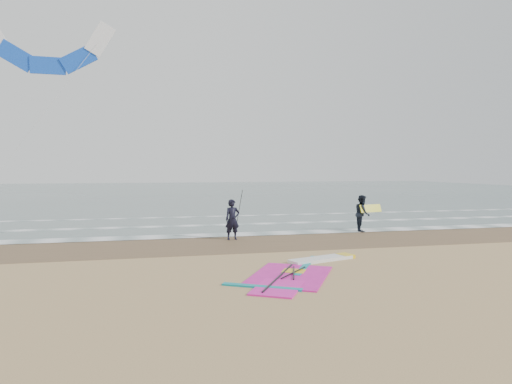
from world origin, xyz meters
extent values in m
plane|color=tan|center=(0.00, 0.00, 0.00)|extent=(120.00, 120.00, 0.00)
cube|color=#47605E|center=(0.00, 48.00, 0.01)|extent=(120.00, 80.00, 0.02)
cube|color=brown|center=(0.00, 6.00, 0.00)|extent=(120.00, 5.00, 0.01)
cube|color=white|center=(0.00, 8.20, 0.03)|extent=(120.00, 1.20, 0.02)
cube|color=white|center=(0.00, 12.00, 0.03)|extent=(120.00, 0.70, 0.02)
cube|color=white|center=(0.00, 16.50, 0.03)|extent=(120.00, 0.50, 0.01)
cube|color=white|center=(1.47, 1.64, 0.06)|extent=(2.45, 1.30, 0.11)
cube|color=yellow|center=(2.52, 1.98, 0.06)|extent=(0.58, 0.68, 0.12)
cube|color=#EB1DA8|center=(-0.24, -0.26, 0.02)|extent=(3.34, 3.69, 0.04)
cube|color=#EB1DA8|center=(-0.95, -1.50, 0.02)|extent=(1.85, 2.06, 0.04)
cube|color=#0C8C99|center=(0.71, 0.98, 0.02)|extent=(1.70, 2.74, 0.05)
cube|color=#0C8C99|center=(-1.33, -1.31, 0.02)|extent=(2.00, 1.28, 0.05)
cube|color=yellow|center=(0.05, 0.22, 0.02)|extent=(0.86, 0.83, 0.05)
cylinder|color=black|center=(-0.62, -0.45, 0.05)|extent=(1.76, 3.00, 0.06)
cylinder|color=black|center=(-0.05, -0.07, 0.07)|extent=(1.18, 1.30, 0.04)
cylinder|color=black|center=(-0.05, -0.07, 0.07)|extent=(0.57, 1.64, 0.04)
imported|color=black|center=(-0.66, 6.85, 0.89)|extent=(0.70, 0.51, 1.79)
imported|color=black|center=(6.11, 7.95, 0.91)|extent=(0.96, 1.07, 1.83)
cylinder|color=black|center=(-0.36, 6.85, 1.31)|extent=(0.17, 0.86, 1.82)
cube|color=yellow|center=(6.51, 7.85, 1.16)|extent=(1.30, 0.51, 0.39)
cube|color=blue|center=(-10.80, 12.99, 8.90)|extent=(1.95, 0.19, 1.64)
cube|color=blue|center=(-9.29, 12.99, 8.50)|extent=(1.74, 0.18, 0.89)
cube|color=blue|center=(-7.77, 12.99, 8.90)|extent=(1.95, 0.19, 1.64)
cube|color=white|center=(-6.66, 12.99, 10.01)|extent=(1.64, 0.18, 1.95)
cylinder|color=beige|center=(-9.57, 11.89, 5.54)|extent=(5.83, 2.21, 8.95)
camera|label=1|loc=(-4.18, -12.86, 3.16)|focal=32.00mm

